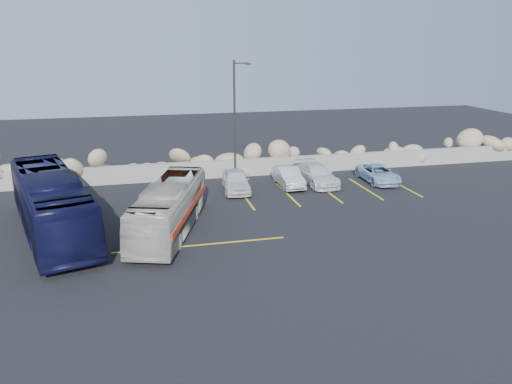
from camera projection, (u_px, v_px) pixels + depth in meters
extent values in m
plane|color=black|center=(223.00, 245.00, 23.13)|extent=(90.00, 90.00, 0.00)
cube|color=gray|center=(192.00, 171.00, 34.13)|extent=(60.00, 0.40, 1.20)
cube|color=yellow|center=(160.00, 203.00, 29.09)|extent=(0.12, 5.00, 0.01)
cube|color=yellow|center=(245.00, 197.00, 30.23)|extent=(0.12, 5.00, 0.01)
cube|color=yellow|center=(288.00, 194.00, 30.84)|extent=(0.12, 5.00, 0.01)
cube|color=yellow|center=(327.00, 191.00, 31.42)|extent=(0.12, 5.00, 0.01)
cube|color=yellow|center=(365.00, 189.00, 32.00)|extent=(0.12, 5.00, 0.01)
cube|color=yellow|center=(402.00, 186.00, 32.59)|extent=(0.12, 5.00, 0.01)
cube|color=yellow|center=(201.00, 245.00, 23.09)|extent=(8.00, 0.12, 0.01)
cylinder|color=#302E2B|center=(235.00, 125.00, 31.39)|extent=(0.14, 0.14, 8.00)
cylinder|color=#302E2B|center=(241.00, 63.00, 30.40)|extent=(0.90, 0.08, 0.08)
cube|color=#302E2B|center=(248.00, 64.00, 30.52)|extent=(0.35, 0.18, 0.12)
imported|color=beige|center=(170.00, 207.00, 24.48)|extent=(4.64, 9.02, 2.45)
imported|color=black|center=(51.00, 203.00, 24.08)|extent=(5.52, 11.35, 3.08)
imported|color=silver|center=(236.00, 181.00, 31.34)|extent=(1.96, 4.12, 1.36)
imported|color=silver|center=(288.00, 177.00, 32.44)|extent=(1.37, 3.82, 1.25)
imported|color=silver|center=(317.00, 175.00, 32.90)|extent=(2.08, 4.55, 1.29)
imported|color=#97BED7|center=(378.00, 174.00, 33.43)|extent=(2.00, 4.10, 1.12)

